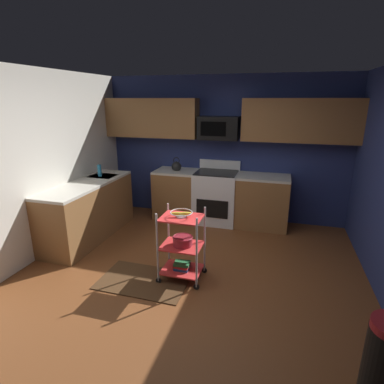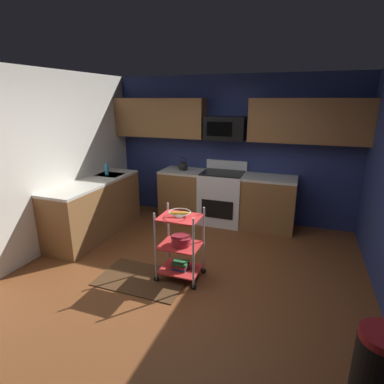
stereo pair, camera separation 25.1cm
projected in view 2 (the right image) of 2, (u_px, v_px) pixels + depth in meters
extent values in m
cube|color=brown|center=(183.00, 284.00, 3.85)|extent=(4.40, 4.80, 0.04)
cube|color=navy|center=(231.00, 149.00, 5.66)|extent=(4.52, 0.06, 2.60)
cube|color=silver|center=(29.00, 167.00, 4.20)|extent=(0.06, 4.80, 2.60)
cube|color=brown|center=(225.00, 199.00, 5.61)|extent=(2.42, 0.60, 0.88)
cube|color=beige|center=(226.00, 175.00, 5.48)|extent=(2.42, 0.60, 0.04)
cube|color=brown|center=(95.00, 209.00, 5.12)|extent=(0.60, 1.87, 0.88)
cube|color=beige|center=(93.00, 182.00, 4.99)|extent=(0.60, 1.87, 0.04)
cube|color=#B7BABC|center=(110.00, 179.00, 5.44)|extent=(0.44, 0.36, 0.16)
cube|color=white|center=(222.00, 198.00, 5.63)|extent=(0.76, 0.64, 0.92)
cube|color=black|center=(217.00, 209.00, 5.37)|extent=(0.56, 0.01, 0.32)
cube|color=white|center=(227.00, 165.00, 5.73)|extent=(0.76, 0.06, 0.18)
cube|color=black|center=(223.00, 173.00, 5.49)|extent=(0.72, 0.60, 0.02)
cube|color=brown|center=(160.00, 118.00, 5.76)|extent=(1.74, 0.33, 0.70)
cube|color=brown|center=(308.00, 121.00, 4.91)|extent=(1.86, 0.33, 0.70)
cube|color=black|center=(226.00, 128.00, 5.37)|extent=(0.70, 0.38, 0.40)
cube|color=black|center=(219.00, 129.00, 5.21)|extent=(0.44, 0.01, 0.24)
cylinder|color=silver|center=(155.00, 247.00, 3.73)|extent=(0.02, 0.02, 0.88)
cylinder|color=black|center=(157.00, 279.00, 3.85)|extent=(0.07, 0.02, 0.07)
cylinder|color=silver|center=(193.00, 254.00, 3.57)|extent=(0.02, 0.02, 0.88)
cylinder|color=black|center=(193.00, 287.00, 3.70)|extent=(0.07, 0.02, 0.07)
cylinder|color=silver|center=(168.00, 235.00, 4.08)|extent=(0.02, 0.02, 0.88)
cylinder|color=black|center=(169.00, 264.00, 4.20)|extent=(0.07, 0.02, 0.07)
cylinder|color=silver|center=(204.00, 240.00, 3.92)|extent=(0.02, 0.02, 0.88)
cylinder|color=black|center=(203.00, 271.00, 4.04)|extent=(0.07, 0.02, 0.07)
cube|color=red|center=(180.00, 269.00, 3.92)|extent=(0.49, 0.39, 0.02)
cube|color=red|center=(180.00, 245.00, 3.83)|extent=(0.49, 0.39, 0.02)
cube|color=red|center=(180.00, 217.00, 3.72)|extent=(0.49, 0.39, 0.02)
torus|color=silver|center=(180.00, 212.00, 3.70)|extent=(0.27, 0.27, 0.01)
cylinder|color=silver|center=(180.00, 216.00, 3.72)|extent=(0.12, 0.12, 0.02)
ellipsoid|color=yellow|center=(184.00, 213.00, 3.70)|extent=(0.17, 0.09, 0.04)
ellipsoid|color=yellow|center=(176.00, 213.00, 3.71)|extent=(0.17, 0.09, 0.04)
cylinder|color=maroon|center=(181.00, 241.00, 3.81)|extent=(0.24, 0.24, 0.11)
torus|color=maroon|center=(181.00, 237.00, 3.79)|extent=(0.25, 0.25, 0.01)
cube|color=#1E4C8C|center=(180.00, 267.00, 3.92)|extent=(0.18, 0.16, 0.03)
cube|color=#B22626|center=(180.00, 265.00, 3.91)|extent=(0.19, 0.17, 0.02)
cube|color=#26723F|center=(180.00, 263.00, 3.90)|extent=(0.20, 0.16, 0.04)
sphere|color=black|center=(183.00, 166.00, 5.72)|extent=(0.18, 0.18, 0.18)
sphere|color=black|center=(183.00, 162.00, 5.69)|extent=(0.03, 0.03, 0.03)
cone|color=black|center=(187.00, 166.00, 5.69)|extent=(0.09, 0.04, 0.06)
torus|color=black|center=(183.00, 160.00, 5.69)|extent=(0.12, 0.01, 0.12)
cylinder|color=#2D8CBF|center=(107.00, 169.00, 5.35)|extent=(0.06, 0.06, 0.20)
cylinder|color=black|center=(377.00, 375.00, 2.20)|extent=(0.34, 0.34, 0.60)
cube|color=#472D19|center=(143.00, 279.00, 3.92)|extent=(1.11, 0.71, 0.01)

